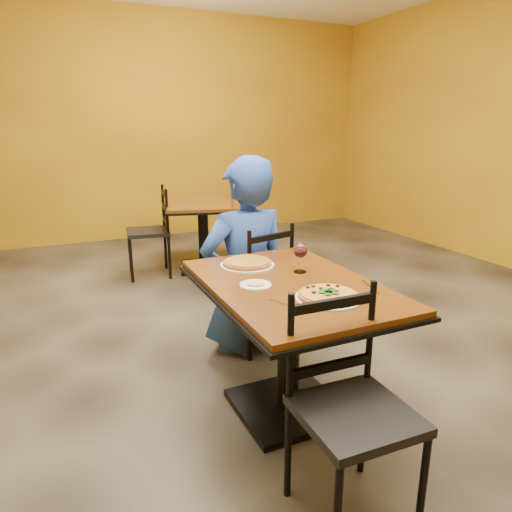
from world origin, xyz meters
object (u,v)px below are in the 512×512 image
pizza_main (328,295)px  plate_far (247,265)px  side_plate (256,285)px  chair_second_left (148,232)px  wine_glass (300,256)px  chair_main_far (254,285)px  plate_main (328,298)px  table_second (203,219)px  chair_second_right (254,221)px  diner (245,255)px  table_main (289,317)px  chair_main_near (355,416)px  pizza_far (247,262)px

pizza_main → plate_far: pizza_main is taller
plate_far → side_plate: size_ratio=1.94×
chair_second_left → wine_glass: 2.64m
chair_main_far → plate_main: chair_main_far is taller
side_plate → table_second: bearing=77.4°
chair_second_right → side_plate: chair_second_right is taller
plate_main → wine_glass: wine_glass is taller
chair_second_right → chair_second_left: bearing=97.6°
table_second → pizza_main: (-0.37, -3.00, 0.22)m
chair_main_far → plate_main: (-0.12, -1.11, 0.31)m
plate_main → plate_far: bearing=101.7°
diner → plate_far: diner is taller
diner → chair_second_left: bearing=-84.8°
table_main → side_plate: (-0.19, 0.02, 0.20)m
table_main → chair_main_far: (0.17, 0.82, -0.11)m
plate_main → plate_far: 0.65m
side_plate → wine_glass: bearing=18.9°
chair_second_left → side_plate: bearing=7.6°
chair_main_near → pizza_far: (0.03, 1.09, 0.31)m
pizza_far → table_second: bearing=78.0°
wine_glass → chair_main_near: bearing=-105.7°
table_second → chair_second_left: size_ratio=1.40×
diner → table_second: bearing=-102.7°
plate_main → pizza_far: (-0.13, 0.64, 0.02)m
chair_main_far → chair_main_near: bearing=65.6°
plate_main → plate_far: same height
chair_main_near → pizza_main: 0.57m
table_main → side_plate: bearing=174.1°
table_main → pizza_main: pizza_main is taller
plate_main → side_plate: same height
plate_far → diner: bearing=68.3°
plate_main → plate_far: (-0.13, 0.64, 0.00)m
chair_main_far → chair_second_right: size_ratio=0.94×
table_second → plate_main: (-0.37, -3.00, 0.20)m
chair_main_near → chair_second_left: size_ratio=0.99×
chair_second_left → table_main: bearing=11.6°
wine_glass → table_main: bearing=-135.7°
chair_main_far → chair_second_left: bearing=-93.8°
diner → plate_far: size_ratio=4.34×
table_main → plate_far: plate_far is taller
plate_far → wine_glass: wine_glass is taller
table_main → pizza_main: size_ratio=4.33×
chair_main_near → diner: 1.59m
table_second → chair_main_near: (-0.53, -3.45, -0.09)m
diner → plate_main: diner is taller
chair_main_far → chair_second_left: (-0.35, 1.90, 0.02)m
plate_main → wine_glass: bearing=78.4°
chair_second_right → plate_main: chair_second_right is taller
chair_second_left → diner: bearing=16.2°
diner → side_plate: size_ratio=8.40×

